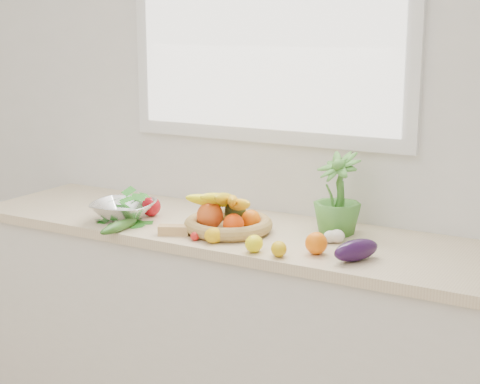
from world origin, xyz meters
The scene contains 20 objects.
back_wall centered at (0.00, 2.25, 1.35)m, with size 4.50×0.02×2.70m, color white.
counter_cabinet centered at (0.00, 1.95, 0.43)m, with size 2.20×0.58×0.86m, color silver.
countertop centered at (0.00, 1.95, 0.88)m, with size 2.24×0.62×0.04m, color beige.
window_frame centered at (0.00, 2.23, 1.75)m, with size 1.30×0.03×1.10m, color white.
window_pane centered at (0.00, 2.21, 1.75)m, with size 1.18×0.01×0.98m, color white.
orange_loose centered at (0.44, 1.78, 0.94)m, with size 0.08×0.08×0.08m, color orange.
lemon_a centered at (0.24, 1.70, 0.93)m, with size 0.06×0.08×0.06m, color #FFEC0D.
lemon_b centered at (0.06, 1.72, 0.93)m, with size 0.06×0.07×0.06m, color #F4B60D.
lemon_c centered at (0.34, 1.69, 0.93)m, with size 0.05×0.07×0.05m, color gold.
apple centered at (-0.38, 1.92, 0.94)m, with size 0.08×0.08×0.08m, color #B30E18.
ginger centered at (-0.13, 1.74, 0.92)m, with size 0.12×0.05×0.04m, color tan.
garlic_a centered at (0.43, 1.94, 0.92)m, with size 0.05×0.05×0.05m, color silver.
garlic_b centered at (0.45, 1.95, 0.92)m, with size 0.06×0.06×0.05m, color silver.
garlic_c centered at (0.39, 1.88, 0.92)m, with size 0.06×0.06×0.05m, color white.
eggplant centered at (0.59, 1.78, 0.94)m, with size 0.07×0.19×0.07m, color #260E34.
cucumber centered at (-0.34, 1.67, 0.92)m, with size 0.04×0.22×0.04m, color #2D5418.
radish centered at (-0.02, 1.71, 0.92)m, with size 0.03×0.03×0.03m, color red.
potted_herb centered at (0.40, 2.06, 1.05)m, with size 0.18×0.18×0.33m, color #468A32.
fruit_basket centered at (0.03, 1.88, 0.95)m, with size 0.41×0.41×0.18m.
colander_with_spinach centered at (-0.42, 1.80, 0.97)m, with size 0.31×0.31×0.13m.
Camera 1 is at (1.43, -0.48, 1.68)m, focal length 55.00 mm.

